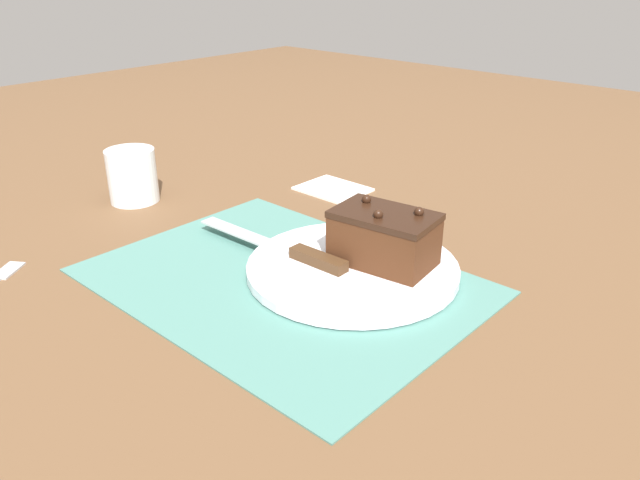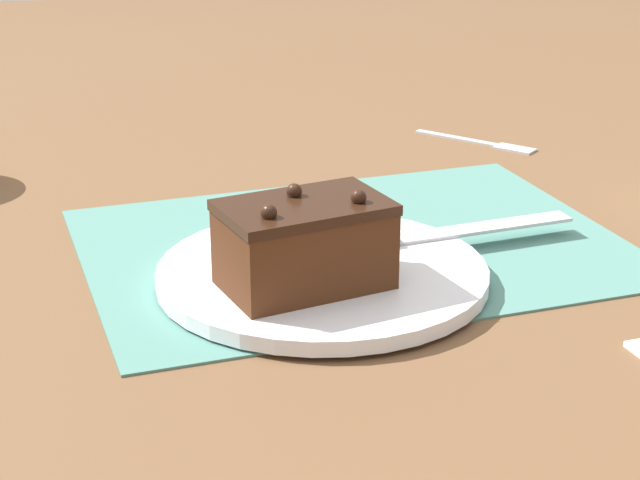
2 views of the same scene
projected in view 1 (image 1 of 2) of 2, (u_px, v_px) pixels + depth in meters
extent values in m
plane|color=brown|center=(282.00, 282.00, 0.76)|extent=(3.00, 3.00, 0.00)
cube|color=slate|center=(282.00, 280.00, 0.76)|extent=(0.46, 0.34, 0.00)
cylinder|color=white|center=(352.00, 268.00, 0.77)|extent=(0.26, 0.26, 0.01)
cube|color=#472614|center=(384.00, 241.00, 0.76)|extent=(0.13, 0.09, 0.06)
cube|color=black|center=(385.00, 216.00, 0.75)|extent=(0.13, 0.09, 0.01)
sphere|color=black|center=(367.00, 199.00, 0.78)|extent=(0.01, 0.01, 0.01)
sphere|color=black|center=(378.00, 214.00, 0.73)|extent=(0.01, 0.01, 0.01)
sphere|color=black|center=(419.00, 212.00, 0.74)|extent=(0.01, 0.01, 0.01)
cube|color=#472D19|center=(318.00, 259.00, 0.77)|extent=(0.08, 0.02, 0.01)
cube|color=#B7BABF|center=(248.00, 236.00, 0.85)|extent=(0.17, 0.03, 0.00)
cylinder|color=white|center=(132.00, 176.00, 1.00)|extent=(0.08, 0.08, 0.09)
cube|color=white|center=(333.00, 188.00, 1.06)|extent=(0.11, 0.09, 0.01)
cube|color=#B7BABF|center=(8.00, 270.00, 0.79)|extent=(0.04, 0.05, 0.01)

